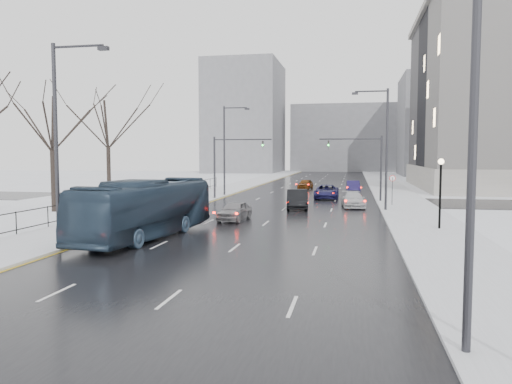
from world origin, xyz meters
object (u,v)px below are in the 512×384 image
Objects in this scene: streetlight_r_mid at (384,143)px; sedan_right_near at (297,199)px; tree_park_e at (109,201)px; sedan_right_far at (353,200)px; mast_signal_right at (370,160)px; sedan_center_near at (235,211)px; tree_park_d at (54,213)px; mast_signal_left at (224,160)px; sedan_right_cross at (326,192)px; streetlight_l_near at (60,135)px; lamppost_r_mid at (440,183)px; sedan_right_distant at (353,187)px; streetlight_l_far at (226,146)px; bus at (147,209)px; no_uturn_sign at (392,181)px; sedan_center_far at (305,184)px; streetlight_r_near at (463,114)px.

streetlight_r_mid reaches higher than sedan_right_near.
tree_park_e reaches higher than sedan_right_far.
mast_signal_right is 19.05m from sedan_center_near.
mast_signal_left reaches higher than tree_park_d.
mast_signal_left reaches higher than sedan_right_cross.
tree_park_e is 26.61m from streetlight_l_near.
streetlight_l_near is 1.54× the size of mast_signal_left.
tree_park_e is 32.52m from lamppost_r_mid.
sedan_center_near is 9.04m from sedan_right_near.
lamppost_r_mid is 0.92× the size of sedan_right_far.
sedan_right_distant is at bearing 70.73° from streetlight_l_near.
sedan_center_near is 19.39m from sedan_right_cross.
streetlight_l_far reaches higher than bus.
streetlight_l_near is at bearing -67.31° from tree_park_e.
streetlight_r_mid is at bearing -27.31° from mast_signal_left.
mast_signal_right is 27.29m from bus.
no_uturn_sign is (16.53, -4.00, -1.81)m from mast_signal_left.
no_uturn_sign is at bearing -24.73° from streetlight_l_far.
lamppost_r_mid is at bearing -52.99° from sedan_right_near.
tree_park_e is 2.91× the size of sedan_right_far.
mast_signal_right reaches higher than sedan_center_far.
sedan_right_far is at bearing -155.75° from no_uturn_sign.
streetlight_l_far is 1.90× the size of sedan_right_cross.
mast_signal_left is 1.61× the size of sedan_center_near.
streetlight_r_mid is at bearing -51.40° from sedan_right_far.
streetlight_l_near reaches higher than sedan_right_near.
lamppost_r_mid is (2.83, -10.00, -2.67)m from streetlight_r_mid.
tree_park_d is at bearing -159.68° from no_uturn_sign.
mast_signal_right is (25.13, 14.00, 4.11)m from tree_park_d.
no_uturn_sign reaches higher than sedan_right_near.
no_uturn_sign is (27.40, 0.00, 2.30)m from tree_park_e.
streetlight_r_mid is 25.82m from streetlight_l_near.
no_uturn_sign reaches higher than sedan_center_far.
sedan_center_far is (17.28, 30.50, 0.72)m from tree_park_d.
sedan_center_far is at bearing 92.09° from sedan_center_near.
mast_signal_left is 1.40× the size of sedan_right_far.
sedan_right_near is (-7.08, 0.32, -4.76)m from streetlight_r_mid.
streetlight_r_near is 1.00× the size of streetlight_r_mid.
mast_signal_left is at bearing 166.40° from no_uturn_sign.
streetlight_r_near is 24.86m from sedan_center_near.
sedan_center_near is at bearing -110.01° from sedan_right_distant.
sedan_center_near is (-13.40, 1.97, -2.21)m from lamppost_r_mid.
sedan_right_far is (-3.43, -1.54, -1.59)m from no_uturn_sign.
lamppost_r_mid is 18.41m from mast_signal_right.
tree_park_e is at bearing 171.37° from streetlight_r_mid.
streetlight_r_near reaches higher than sedan_right_near.
streetlight_l_near reaches higher than mast_signal_right.
bus is at bearing -90.21° from sedan_center_far.
tree_park_e reaches higher than sedan_center_far.
streetlight_l_near reaches higher than tree_park_e.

